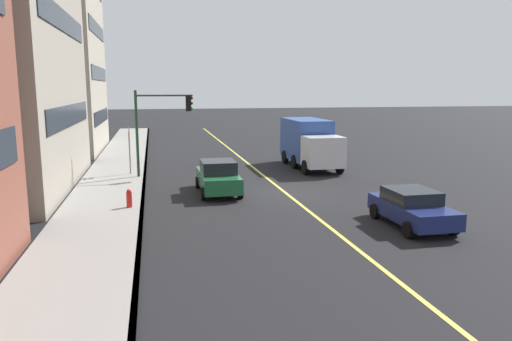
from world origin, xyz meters
The scene contains 11 objects.
ground centered at (0.00, 0.00, 0.00)m, with size 200.00×200.00×0.00m, color black.
sidewalk_slab centered at (0.00, 8.70, 0.07)m, with size 80.00×3.55×0.15m, color gray.
curb_edge centered at (0.00, 7.01, 0.07)m, with size 80.00×0.16×0.15m, color slate.
lane_stripe_center centered at (0.00, 0.00, 0.01)m, with size 80.00×0.16×0.01m, color #D8CC4C.
building_glass_right centered at (19.93, 15.52, 11.71)m, with size 12.76×9.75×23.43m.
car_navy centered at (-6.70, -3.14, 0.73)m, with size 4.02×1.97×1.41m.
car_green centered at (0.67, 3.32, 0.82)m, with size 4.39×1.97×1.66m.
truck_blue centered at (7.44, -3.67, 1.66)m, with size 6.84×2.48×3.14m.
traffic_light_mast centered at (5.42, 6.03, 3.48)m, with size 0.28×3.31×5.09m.
street_sign_post centered at (6.45, 7.83, 1.75)m, with size 0.60×0.08×2.98m.
fire_hydrant centered at (-2.03, 7.53, 0.47)m, with size 0.24×0.24×0.94m.
Camera 1 is at (-22.98, 6.41, 5.23)m, focal length 33.95 mm.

